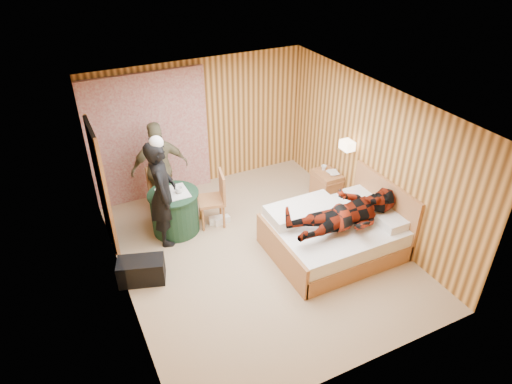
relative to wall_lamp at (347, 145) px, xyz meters
name	(u,v)px	position (x,y,z in m)	size (l,w,h in m)	color
floor	(258,251)	(-1.92, -0.45, -1.30)	(4.20, 5.00, 0.01)	tan
ceiling	(258,106)	(-1.92, -0.45, 1.20)	(4.20, 5.00, 0.01)	silver
wall_back	(200,124)	(-1.92, 2.05, -0.05)	(4.20, 0.02, 2.50)	#F2B35C
wall_left	(115,222)	(-4.02, -0.45, -0.05)	(0.02, 5.00, 2.50)	#F2B35C
wall_right	(372,157)	(0.18, -0.45, -0.05)	(0.02, 5.00, 2.50)	#F2B35C
curtain	(149,138)	(-2.92, 1.98, -0.10)	(2.20, 0.08, 2.40)	beige
doorway	(102,186)	(-3.98, 0.95, -0.28)	(0.06, 0.90, 2.05)	black
wall_lamp	(347,145)	(0.00, 0.00, 0.00)	(0.26, 0.24, 0.16)	gold
bed	(334,234)	(-0.80, -0.93, -0.99)	(1.99, 1.55, 1.06)	#BD7D4D
nightstand	(326,185)	(-0.04, 0.43, -1.02)	(0.42, 0.57, 0.55)	#BD7D4D
round_table	(175,211)	(-2.93, 0.70, -0.92)	(0.85, 0.85, 0.76)	#1E422B
chair_far	(161,185)	(-2.95, 1.37, -0.76)	(0.52, 0.52, 0.93)	#BD7D4D
chair_near	(216,195)	(-2.22, 0.58, -0.73)	(0.53, 0.53, 0.99)	#BD7D4D
duffel_bag	(142,271)	(-3.77, -0.30, -1.11)	(0.67, 0.36, 0.38)	black
sneaker_left	(218,220)	(-2.22, 0.57, -1.23)	(0.30, 0.12, 0.13)	white
sneaker_right	(222,220)	(-2.15, 0.53, -1.24)	(0.28, 0.12, 0.13)	white
woman_standing	(163,193)	(-3.14, 0.51, -0.39)	(0.66, 0.44, 1.82)	black
man_at_table	(160,168)	(-2.93, 1.41, -0.44)	(1.01, 0.42, 1.72)	#756E4E
man_on_bed	(348,207)	(-0.77, -1.16, -0.34)	(1.77, 0.67, 0.86)	maroon
book_lower	(329,174)	(-0.04, 0.38, -0.74)	(0.17, 0.22, 0.02)	white
book_upper	(329,173)	(-0.04, 0.38, -0.72)	(0.16, 0.22, 0.02)	white
cup_nightstand	(324,168)	(-0.04, 0.56, -0.71)	(0.10, 0.10, 0.09)	white
cup_table	(179,190)	(-2.83, 0.65, -0.50)	(0.12, 0.12, 0.10)	white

